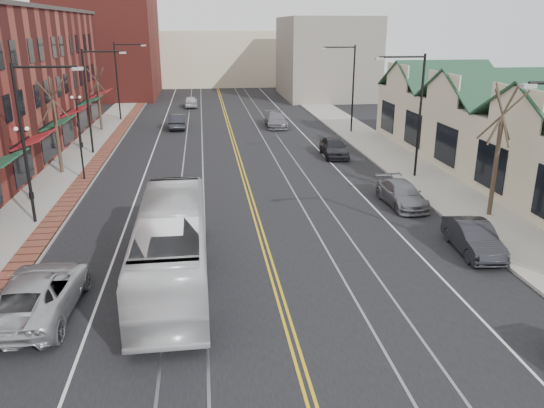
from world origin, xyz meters
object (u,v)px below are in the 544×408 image
object	(u,v)px
parked_car_b	(474,238)
parked_car_d	(334,147)
parked_suv	(38,293)
transit_bus	(172,245)
parked_car_c	(402,194)

from	to	relation	value
parked_car_b	parked_car_d	size ratio (longest dim) A/B	0.95
parked_suv	parked_car_d	distance (m)	27.45
parked_car_b	parked_car_d	world-z (taller)	parked_car_d
transit_bus	parked_car_c	xyz separation A→B (m)	(12.54, 8.04, -0.89)
parked_suv	parked_car_d	bearing A→B (deg)	-123.81
transit_bus	parked_car_b	world-z (taller)	transit_bus
transit_bus	parked_car_d	size ratio (longest dim) A/B	2.50
parked_suv	parked_car_d	size ratio (longest dim) A/B	1.29
parked_car_b	parked_car_c	bearing A→B (deg)	101.71
parked_suv	parked_car_c	world-z (taller)	parked_suv
parked_car_b	parked_car_d	bearing A→B (deg)	100.41
transit_bus	parked_car_c	size ratio (longest dim) A/B	2.43
parked_car_d	parked_car_b	bearing A→B (deg)	-81.99
parked_car_c	parked_car_d	world-z (taller)	parked_car_d
transit_bus	parked_suv	distance (m)	5.10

